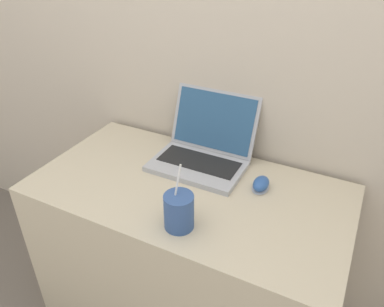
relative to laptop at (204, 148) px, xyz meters
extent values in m
cube|color=beige|center=(0.02, 0.15, 0.44)|extent=(7.00, 0.04, 2.50)
cube|color=beige|center=(0.02, -0.18, -0.43)|extent=(1.10, 0.58, 0.75)
cube|color=#ADADB2|center=(0.00, -0.06, -0.05)|extent=(0.34, 0.22, 0.02)
cube|color=black|center=(0.00, -0.04, -0.04)|extent=(0.30, 0.12, 0.00)
cube|color=#ADADB2|center=(0.00, 0.09, 0.07)|extent=(0.34, 0.09, 0.23)
cube|color=#2D567F|center=(0.00, 0.09, 0.08)|extent=(0.32, 0.08, 0.20)
cylinder|color=#33518C|center=(0.09, -0.37, 0.00)|extent=(0.09, 0.09, 0.11)
cylinder|color=black|center=(0.09, -0.37, 0.05)|extent=(0.08, 0.08, 0.01)
cylinder|color=white|center=(0.08, -0.36, 0.07)|extent=(0.02, 0.04, 0.17)
ellipsoid|color=#B2B2B7|center=(0.25, -0.07, -0.06)|extent=(0.06, 0.09, 0.01)
ellipsoid|color=#2D569E|center=(0.25, -0.07, -0.04)|extent=(0.05, 0.08, 0.04)
camera|label=1|loc=(0.52, -1.11, 0.72)|focal=35.00mm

